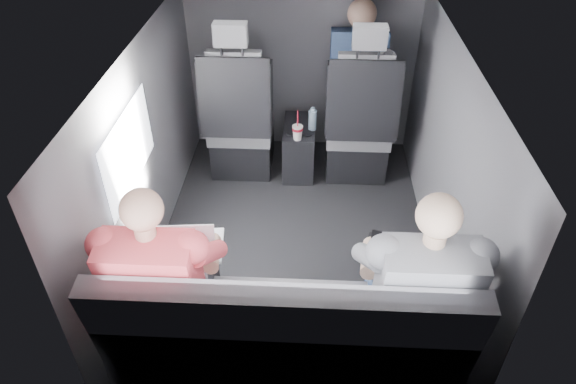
# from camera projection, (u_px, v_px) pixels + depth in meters

# --- Properties ---
(floor) EXTENTS (2.60, 2.60, 0.00)m
(floor) POSITION_uv_depth(u_px,v_px,m) (294.00, 241.00, 3.49)
(floor) COLOR black
(floor) RESTS_ON ground
(ceiling) EXTENTS (2.60, 2.60, 0.00)m
(ceiling) POSITION_uv_depth(u_px,v_px,m) (296.00, 51.00, 2.68)
(ceiling) COLOR #B2B2AD
(ceiling) RESTS_ON panel_back
(panel_left) EXTENTS (0.02, 2.60, 1.35)m
(panel_left) POSITION_uv_depth(u_px,v_px,m) (148.00, 154.00, 3.12)
(panel_left) COLOR #56565B
(panel_left) RESTS_ON floor
(panel_right) EXTENTS (0.02, 2.60, 1.35)m
(panel_right) POSITION_uv_depth(u_px,v_px,m) (446.00, 163.00, 3.05)
(panel_right) COLOR #56565B
(panel_right) RESTS_ON floor
(panel_front) EXTENTS (1.80, 0.02, 1.35)m
(panel_front) POSITION_uv_depth(u_px,v_px,m) (302.00, 70.00, 4.12)
(panel_front) COLOR #56565B
(panel_front) RESTS_ON floor
(panel_back) EXTENTS (1.80, 0.02, 1.35)m
(panel_back) POSITION_uv_depth(u_px,v_px,m) (282.00, 337.00, 2.05)
(panel_back) COLOR #56565B
(panel_back) RESTS_ON floor
(side_window) EXTENTS (0.02, 0.75, 0.42)m
(side_window) POSITION_uv_depth(u_px,v_px,m) (129.00, 150.00, 2.75)
(side_window) COLOR white
(side_window) RESTS_ON panel_left
(seatbelt) EXTENTS (0.35, 0.11, 0.59)m
(seatbelt) POSITION_uv_depth(u_px,v_px,m) (364.00, 92.00, 3.53)
(seatbelt) COLOR black
(seatbelt) RESTS_ON front_seat_right
(front_seat_left) EXTENTS (0.52, 0.58, 1.26)m
(front_seat_left) POSITION_uv_depth(u_px,v_px,m) (241.00, 127.00, 3.94)
(front_seat_left) COLOR black
(front_seat_left) RESTS_ON floor
(front_seat_right) EXTENTS (0.52, 0.58, 1.26)m
(front_seat_right) POSITION_uv_depth(u_px,v_px,m) (358.00, 130.00, 3.90)
(front_seat_right) COLOR black
(front_seat_right) RESTS_ON floor
(center_console) EXTENTS (0.24, 0.48, 0.41)m
(center_console) POSITION_uv_depth(u_px,v_px,m) (299.00, 148.00, 4.07)
(center_console) COLOR black
(center_console) RESTS_ON floor
(rear_bench) EXTENTS (1.60, 0.57, 0.92)m
(rear_bench) POSITION_uv_depth(u_px,v_px,m) (285.00, 344.00, 2.46)
(rear_bench) COLOR slate
(rear_bench) RESTS_ON floor
(soda_cup) EXTENTS (0.08, 0.08, 0.24)m
(soda_cup) POSITION_uv_depth(u_px,v_px,m) (298.00, 132.00, 3.76)
(soda_cup) COLOR white
(soda_cup) RESTS_ON center_console
(water_bottle) EXTENTS (0.06, 0.06, 0.18)m
(water_bottle) POSITION_uv_depth(u_px,v_px,m) (312.00, 120.00, 3.86)
(water_bottle) COLOR #AACCE7
(water_bottle) RESTS_ON center_console
(laptop_white) EXTENTS (0.37, 0.35, 0.26)m
(laptop_white) POSITION_uv_depth(u_px,v_px,m) (185.00, 247.00, 2.52)
(laptop_white) COLOR white
(laptop_white) RESTS_ON passenger_rear_left
(laptop_black) EXTENTS (0.35, 0.35, 0.22)m
(laptop_black) POSITION_uv_depth(u_px,v_px,m) (397.00, 254.00, 2.50)
(laptop_black) COLOR black
(laptop_black) RESTS_ON passenger_rear_right
(passenger_rear_left) EXTENTS (0.49, 0.61, 1.21)m
(passenger_rear_left) POSITION_uv_depth(u_px,v_px,m) (166.00, 279.00, 2.37)
(passenger_rear_left) COLOR #37373C
(passenger_rear_left) RESTS_ON rear_bench
(passenger_rear_right) EXTENTS (0.51, 0.62, 1.23)m
(passenger_rear_right) POSITION_uv_depth(u_px,v_px,m) (415.00, 288.00, 2.32)
(passenger_rear_right) COLOR navy
(passenger_rear_right) RESTS_ON rear_bench
(passenger_front_right) EXTENTS (0.42, 0.42, 0.87)m
(passenger_front_right) POSITION_uv_depth(u_px,v_px,m) (357.00, 72.00, 3.89)
(passenger_front_right) COLOR navy
(passenger_front_right) RESTS_ON front_seat_right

